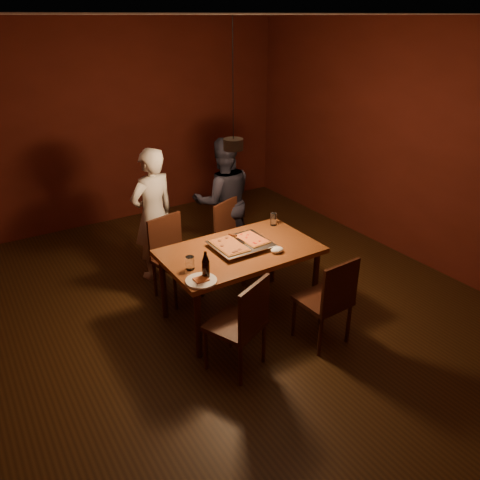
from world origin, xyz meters
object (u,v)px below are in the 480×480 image
chair_far_right (233,232)px  beer_bottle_b (205,264)px  chair_near_left (243,318)px  beer_bottle_a (206,265)px  chair_near_right (330,294)px  pizza_tray (241,245)px  chair_far_left (172,250)px  diner_white (153,215)px  dining_table (240,256)px  plate_slice (201,281)px  pendant_lamp (233,143)px  diner_dark (223,201)px

chair_far_right → beer_bottle_b: size_ratio=2.42×
chair_far_right → chair_near_left: (-0.82, -1.49, 0.00)m
chair_near_left → beer_bottle_a: 0.55m
chair_near_right → pizza_tray: size_ratio=0.88×
chair_far_left → chair_near_right: size_ratio=1.03×
diner_white → dining_table: bearing=93.1°
chair_far_left → chair_far_right: size_ratio=0.91×
dining_table → beer_bottle_b: (-0.52, -0.27, 0.19)m
chair_near_right → dining_table: bearing=114.6°
chair_far_left → chair_far_right: bearing=170.2°
plate_slice → chair_far_right: bearing=47.9°
beer_bottle_b → diner_white: 1.50m
pendant_lamp → beer_bottle_b: bearing=-143.3°
dining_table → chair_near_left: chair_near_left is taller
beer_bottle_a → diner_white: diner_white is taller
beer_bottle_a → plate_slice: 0.14m
pizza_tray → diner_dark: diner_dark is taller
pizza_tray → dining_table: bearing=-135.1°
diner_dark → chair_far_right: bearing=92.6°
dining_table → beer_bottle_a: size_ratio=5.92×
chair_near_right → diner_white: diner_white is taller
chair_far_left → diner_dark: (0.90, 0.43, 0.24)m
chair_far_left → beer_bottle_b: (-0.13, -1.00, 0.33)m
pizza_tray → plate_slice: size_ratio=2.03×
plate_slice → chair_far_left: bearing=79.0°
chair_far_right → beer_bottle_b: 1.42m
dining_table → pizza_tray: size_ratio=2.73×
beer_bottle_a → beer_bottle_b: (0.02, 0.04, -0.01)m
beer_bottle_a → diner_dark: (1.04, 1.47, -0.10)m
pendant_lamp → chair_far_right: bearing=59.1°
dining_table → plate_slice: bearing=-150.9°
diner_white → diner_dark: (0.88, -0.06, 0.00)m
chair_far_left → diner_dark: size_ratio=0.32×
diner_white → diner_dark: diner_dark is taller
chair_near_right → diner_dark: size_ratio=0.31×
chair_near_left → beer_bottle_a: beer_bottle_a is taller
chair_far_right → pendant_lamp: (-0.38, -0.64, 1.22)m
chair_near_right → beer_bottle_b: (-0.95, 0.57, 0.33)m
chair_near_right → chair_far_right: bearing=88.8°
chair_near_left → chair_near_right: (0.85, -0.12, 0.00)m
chair_far_left → pizza_tray: (0.42, -0.71, 0.24)m
beer_bottle_b → plate_slice: bearing=-140.7°
chair_near_left → diner_dark: (0.93, 1.88, 0.24)m
chair_near_right → plate_slice: (-1.03, 0.50, 0.22)m
beer_bottle_b → diner_dark: diner_dark is taller
chair_far_left → pendant_lamp: bearing=111.8°
pendant_lamp → chair_far_left: bearing=124.1°
chair_near_left → beer_bottle_b: beer_bottle_b is taller
chair_far_left → plate_slice: 1.11m
chair_near_left → chair_far_right: bearing=38.0°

